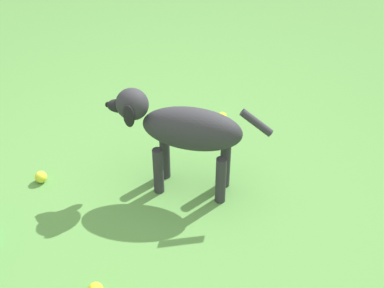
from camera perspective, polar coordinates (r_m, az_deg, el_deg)
name	(u,v)px	position (r m, az deg, el deg)	size (l,w,h in m)	color
ground	(161,195)	(2.68, -3.58, -5.82)	(14.00, 14.00, 0.00)	#548C42
dog	(182,129)	(2.49, -1.11, 1.71)	(0.56, 0.69, 0.57)	#2D2D33
tennis_ball_0	(222,117)	(3.22, 3.45, 3.10)	(0.07, 0.07, 0.07)	#C0DF29
tennis_ball_2	(41,177)	(2.86, -16.89, -3.62)	(0.07, 0.07, 0.07)	#D0D934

